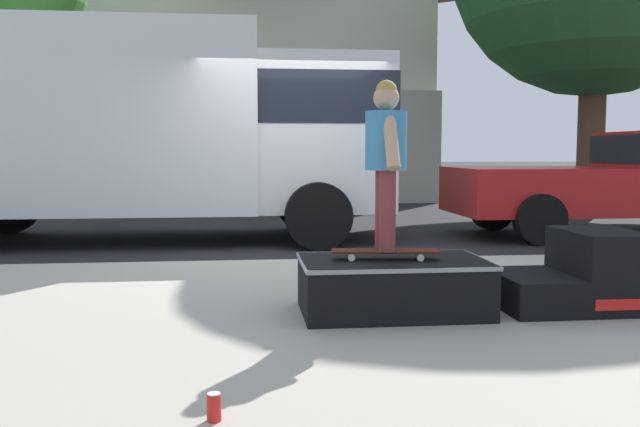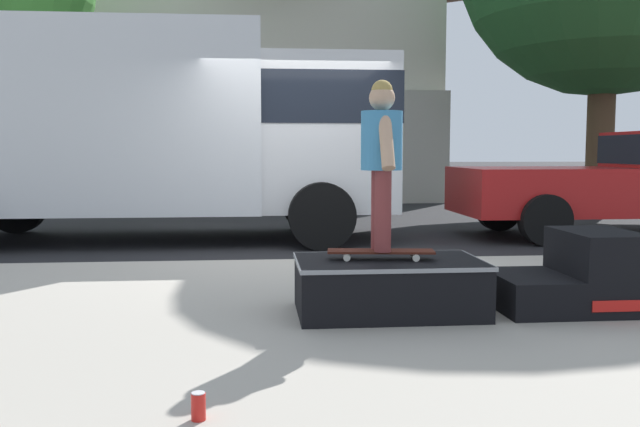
{
  "view_description": "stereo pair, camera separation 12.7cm",
  "coord_description": "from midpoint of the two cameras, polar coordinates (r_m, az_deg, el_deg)",
  "views": [
    {
      "loc": [
        -0.68,
        -8.01,
        1.32
      ],
      "look_at": [
        0.07,
        -1.38,
        0.71
      ],
      "focal_mm": 38.62,
      "sensor_mm": 36.0,
      "label": 1
    },
    {
      "loc": [
        -0.56,
        -8.03,
        1.32
      ],
      "look_at": [
        0.07,
        -1.38,
        0.71
      ],
      "focal_mm": 38.62,
      "sensor_mm": 36.0,
      "label": 2
    }
  ],
  "objects": [
    {
      "name": "kicker_ramp",
      "position": [
        5.59,
        21.1,
        -4.92
      ],
      "size": [
        1.04,
        0.78,
        0.59
      ],
      "color": "black",
      "rests_on": "sidewalk_slab"
    },
    {
      "name": "sidewalk_slab",
      "position": [
        5.21,
        1.64,
        -8.74
      ],
      "size": [
        50.0,
        5.0,
        0.12
      ],
      "primitive_type": "cube",
      "color": "#A8A093",
      "rests_on": "ground"
    },
    {
      "name": "skate_box",
      "position": [
        5.13,
        6.41,
        -5.87
      ],
      "size": [
        1.36,
        0.84,
        0.4
      ],
      "color": "black",
      "rests_on": "sidewalk_slab"
    },
    {
      "name": "skateboard",
      "position": [
        5.08,
        5.77,
        -3.18
      ],
      "size": [
        0.8,
        0.29,
        0.07
      ],
      "color": "#4C1E14",
      "rests_on": "skate_box"
    },
    {
      "name": "skater_kid",
      "position": [
        5.03,
        5.85,
        5.19
      ],
      "size": [
        0.3,
        0.64,
        1.24
      ],
      "color": "brown",
      "rests_on": "skateboard"
    },
    {
      "name": "house_behind",
      "position": [
        21.2,
        -4.35,
        13.16
      ],
      "size": [
        9.54,
        8.22,
        8.4
      ],
      "color": "beige",
      "rests_on": "ground"
    },
    {
      "name": "ground_plane",
      "position": [
        8.15,
        -0.95,
        -4.07
      ],
      "size": [
        140.0,
        140.0,
        0.0
      ],
      "primitive_type": "plane",
      "color": "black"
    },
    {
      "name": "box_truck",
      "position": [
        10.32,
        -13.18,
        7.23
      ],
      "size": [
        6.91,
        2.63,
        3.05
      ],
      "color": "white",
      "rests_on": "ground"
    },
    {
      "name": "soda_can",
      "position": [
        3.22,
        -8.89,
        -15.51
      ],
      "size": [
        0.07,
        0.07,
        0.13
      ],
      "color": "red",
      "rests_on": "sidewalk_slab"
    }
  ]
}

